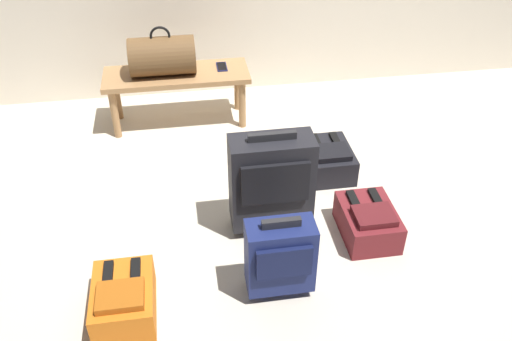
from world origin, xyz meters
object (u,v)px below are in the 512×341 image
at_px(suitcase_upright_charcoal, 271,181).
at_px(suitcase_small_navy, 280,256).
at_px(duffel_bag_brown, 162,56).
at_px(backpack_dark, 328,159).
at_px(backpack_orange, 124,299).
at_px(backpack_maroon, 368,221).
at_px(cell_phone, 222,67).
at_px(bench, 177,81).

xyz_separation_m(suitcase_upright_charcoal, suitcase_small_navy, (-0.04, -0.48, -0.08)).
bearing_deg(duffel_bag_brown, backpack_dark, -37.89).
relative_size(suitcase_small_navy, backpack_orange, 1.21).
height_order(backpack_orange, backpack_dark, same).
bearing_deg(backpack_maroon, duffel_bag_brown, 127.23).
distance_m(duffel_bag_brown, backpack_maroon, 1.77).
xyz_separation_m(suitcase_small_navy, backpack_maroon, (0.55, 0.32, -0.15)).
xyz_separation_m(duffel_bag_brown, backpack_maroon, (1.04, -1.37, -0.43)).
bearing_deg(cell_phone, suitcase_small_navy, -87.17).
xyz_separation_m(duffel_bag_brown, cell_phone, (0.40, 0.04, -0.13)).
height_order(bench, backpack_dark, bench).
bearing_deg(cell_phone, bench, -173.17).
relative_size(duffel_bag_brown, suitcase_small_navy, 0.96).
height_order(suitcase_upright_charcoal, backpack_maroon, suitcase_upright_charcoal).
distance_m(suitcase_upright_charcoal, backpack_maroon, 0.58).
distance_m(cell_phone, suitcase_upright_charcoal, 1.26).
relative_size(cell_phone, suitcase_upright_charcoal, 0.24).
distance_m(backpack_maroon, backpack_orange, 1.33).
xyz_separation_m(bench, suitcase_upright_charcoal, (0.45, -1.22, -0.02)).
height_order(cell_phone, backpack_maroon, cell_phone).
relative_size(duffel_bag_brown, backpack_orange, 1.16).
bearing_deg(cell_phone, backpack_orange, -110.42).
relative_size(suitcase_small_navy, backpack_dark, 1.21).
relative_size(duffel_bag_brown, backpack_maroon, 1.16).
xyz_separation_m(bench, backpack_orange, (-0.33, -1.71, -0.24)).
distance_m(cell_phone, backpack_dark, 1.03).
bearing_deg(bench, duffel_bag_brown, 180.00).
distance_m(suitcase_upright_charcoal, backpack_dark, 0.68).
distance_m(suitcase_small_navy, backpack_dark, 1.06).
relative_size(cell_phone, backpack_maroon, 0.38).
xyz_separation_m(backpack_maroon, backpack_orange, (-1.29, -0.34, 0.00)).
relative_size(bench, suitcase_upright_charcoal, 1.63).
bearing_deg(backpack_orange, suitcase_upright_charcoal, 32.37).
bearing_deg(cell_phone, duffel_bag_brown, -174.54).
height_order(suitcase_upright_charcoal, suitcase_small_navy, suitcase_upright_charcoal).
height_order(backpack_maroon, backpack_dark, same).
distance_m(suitcase_small_navy, backpack_orange, 0.75).
xyz_separation_m(cell_phone, backpack_orange, (-0.65, -1.75, -0.30)).
bearing_deg(backpack_maroon, cell_phone, 114.38).
height_order(backpack_maroon, backpack_orange, same).
xyz_separation_m(bench, duffel_bag_brown, (-0.08, 0.00, 0.19)).
distance_m(bench, backpack_orange, 1.76).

